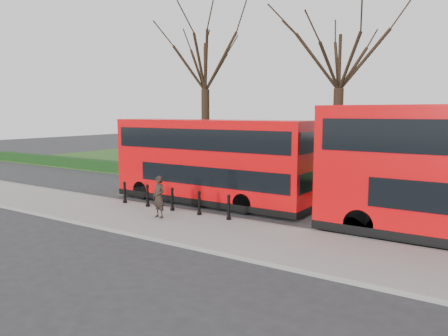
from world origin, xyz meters
The scene contains 12 objects.
ground centered at (0.00, 0.00, 0.00)m, with size 120.00×120.00×0.00m, color #28282B.
pavement centered at (0.00, -3.00, 0.07)m, with size 60.00×4.00×0.15m, color gray.
kerb centered at (0.00, -1.00, 0.07)m, with size 60.00×0.25×0.16m, color slate.
grass_verge centered at (0.00, 15.00, 0.03)m, with size 60.00×18.00×0.06m, color #284918.
hedge centered at (0.00, 6.80, 0.40)m, with size 60.00×0.90×0.80m, color black.
yellow_line_outer centered at (0.00, -0.70, 0.01)m, with size 60.00×0.10×0.01m, color yellow.
yellow_line_inner centered at (0.00, -0.50, 0.01)m, with size 60.00×0.10×0.01m, color yellow.
tree_left centered at (-8.00, 10.00, 8.22)m, with size 7.24×7.24×11.31m.
tree_mid centered at (2.00, 10.00, 7.92)m, with size 6.98×6.98×10.90m.
bollard_row centered at (-1.57, -1.35, 0.65)m, with size 6.23×0.15×1.00m.
bus_lead centered at (-1.44, 1.38, 2.11)m, with size 10.52×2.42×4.18m.
pedestrian centered at (-1.15, -2.69, 1.04)m, with size 0.65×0.42×1.77m, color black.
Camera 1 is at (11.11, -16.09, 4.56)m, focal length 35.00 mm.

